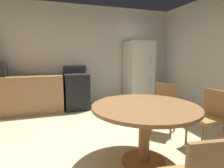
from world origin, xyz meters
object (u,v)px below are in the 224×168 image
Objects in this scene: dining_table at (145,117)px; chair_east at (209,115)px; chair_northeast at (164,105)px; refrigerator at (138,73)px; oven_range at (77,91)px.

dining_table is 1.10m from chair_east.
chair_northeast is (-0.29, 0.69, 0.00)m from chair_east.
refrigerator is 2.02× the size of chair_east.
dining_table is at bearing -80.18° from oven_range.
chair_northeast is (1.28, -2.00, 0.03)m from oven_range.
refrigerator is 2.98m from dining_table.
dining_table is (0.47, -2.74, 0.14)m from oven_range.
refrigerator is 2.03m from chair_northeast.
chair_east is at bearing 70.05° from chair_northeast.
dining_table is at bearing -0.00° from chair_east.
refrigerator is (1.74, -0.05, 0.41)m from oven_range.
dining_table is (-1.26, -2.69, -0.27)m from refrigerator.
chair_east and chair_northeast have the same top height.
chair_northeast is at bearing -57.36° from oven_range.
dining_table is 1.10m from chair_northeast.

